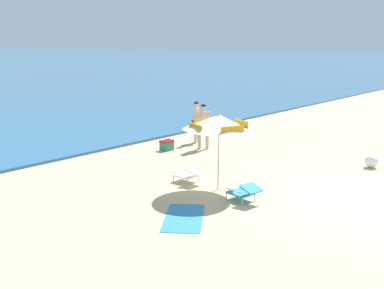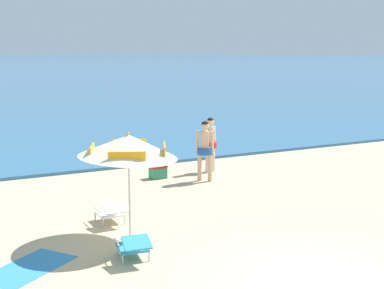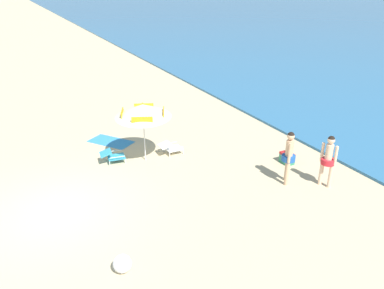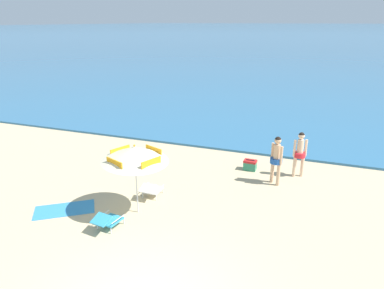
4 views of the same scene
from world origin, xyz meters
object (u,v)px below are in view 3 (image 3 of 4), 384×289
object	(u,v)px
cooler_box	(287,158)
lounge_chair_under_umbrella	(171,147)
lounge_chair_beside_umbrella	(113,155)
beach_towel	(111,142)
person_standing_beside	(328,158)
beach_umbrella_striped_main	(143,111)
beach_ball	(122,264)
person_standing_near_shore	(289,154)

from	to	relation	value
cooler_box	lounge_chair_under_umbrella	bearing A→B (deg)	-127.24
lounge_chair_beside_umbrella	beach_towel	bearing A→B (deg)	166.81
cooler_box	person_standing_beside	bearing A→B (deg)	0.94
beach_umbrella_striped_main	lounge_chair_under_umbrella	xyz separation A→B (m)	(-0.06, 1.04, -1.64)
lounge_chair_under_umbrella	lounge_chair_beside_umbrella	size ratio (longest dim) A/B	0.94
beach_umbrella_striped_main	cooler_box	xyz separation A→B (m)	(2.55, 4.47, -1.72)
person_standing_beside	beach_towel	bearing A→B (deg)	-141.78
lounge_chair_beside_umbrella	beach_towel	distance (m)	1.94
lounge_chair_under_umbrella	beach_ball	xyz separation A→B (m)	(5.25, -3.52, -0.06)
beach_umbrella_striped_main	beach_ball	size ratio (longest dim) A/B	6.22
beach_umbrella_striped_main	cooler_box	bearing A→B (deg)	60.30
cooler_box	beach_towel	size ratio (longest dim) A/B	0.28
lounge_chair_beside_umbrella	beach_ball	world-z (taller)	lounge_chair_beside_umbrella
lounge_chair_under_umbrella	person_standing_beside	world-z (taller)	person_standing_beside
cooler_box	beach_towel	world-z (taller)	cooler_box
person_standing_beside	person_standing_near_shore	bearing A→B (deg)	-126.56
person_standing_near_shore	cooler_box	world-z (taller)	person_standing_near_shore
lounge_chair_under_umbrella	beach_ball	world-z (taller)	lounge_chair_under_umbrella
lounge_chair_beside_umbrella	beach_towel	size ratio (longest dim) A/B	0.52
lounge_chair_under_umbrella	beach_towel	world-z (taller)	lounge_chair_under_umbrella
person_standing_near_shore	person_standing_beside	distance (m)	1.21
lounge_chair_under_umbrella	beach_ball	distance (m)	6.32
cooler_box	beach_ball	distance (m)	7.44
lounge_chair_beside_umbrella	cooler_box	distance (m)	6.31
person_standing_beside	beach_towel	world-z (taller)	person_standing_beside
cooler_box	person_standing_near_shore	bearing A→B (deg)	-40.76
beach_towel	lounge_chair_under_umbrella	bearing A→B (deg)	38.60
lounge_chair_beside_umbrella	person_standing_near_shore	size ratio (longest dim) A/B	0.52
beach_umbrella_striped_main	lounge_chair_beside_umbrella	world-z (taller)	beach_umbrella_striped_main
lounge_chair_under_umbrella	beach_towel	bearing A→B (deg)	-141.40
person_standing_near_shore	person_standing_beside	world-z (taller)	person_standing_near_shore
lounge_chair_under_umbrella	cooler_box	xyz separation A→B (m)	(2.61, 3.43, -0.08)
lounge_chair_under_umbrella	lounge_chair_beside_umbrella	xyz separation A→B (m)	(-0.29, -2.17, -0.00)
beach_umbrella_striped_main	person_standing_beside	distance (m)	6.34
person_standing_beside	cooler_box	world-z (taller)	person_standing_beside
person_standing_near_shore	beach_towel	world-z (taller)	person_standing_near_shore
beach_towel	cooler_box	bearing A→B (deg)	47.23
beach_towel	person_standing_beside	bearing A→B (deg)	38.22
person_standing_beside	beach_towel	xyz separation A→B (m)	(-6.59, -5.19, -1.00)
beach_umbrella_striped_main	person_standing_beside	bearing A→B (deg)	45.86
lounge_chair_under_umbrella	person_standing_near_shore	distance (m)	4.53
lounge_chair_under_umbrella	beach_ball	size ratio (longest dim) A/B	2.01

